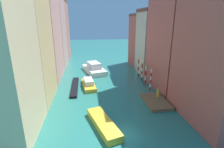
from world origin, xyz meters
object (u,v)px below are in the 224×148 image
mooring_pole_1 (145,74)px  person_on_dock (158,93)px  waterfront_dock (156,101)px  gondola_black (75,87)px  mooring_pole_3 (138,68)px  mooring_pole_0 (151,79)px  vaporetto_white (94,68)px  motorboat_0 (103,124)px  motorboat_1 (89,84)px  mooring_pole_2 (142,72)px

mooring_pole_1 → person_on_dock: bearing=-91.1°
waterfront_dock → gondola_black: size_ratio=0.58×
mooring_pole_3 → mooring_pole_0: bearing=-90.5°
waterfront_dock → mooring_pole_0: (0.85, 4.99, 2.08)m
gondola_black → vaporetto_white: bearing=67.2°
gondola_black → motorboat_0: bearing=-72.8°
person_on_dock → mooring_pole_3: mooring_pole_3 is taller
mooring_pole_3 → person_on_dock: bearing=-90.7°
mooring_pole_0 → vaporetto_white: mooring_pole_0 is taller
motorboat_1 → mooring_pole_2: bearing=9.7°
person_on_dock → mooring_pole_2: (0.17, 9.52, 0.80)m
person_on_dock → mooring_pole_3: (0.15, 12.04, 1.05)m
mooring_pole_1 → motorboat_1: 11.64m
mooring_pole_3 → gondola_black: size_ratio=0.43×
mooring_pole_3 → gondola_black: mooring_pole_3 is taller
person_on_dock → motorboat_0: size_ratio=0.21×
mooring_pole_0 → motorboat_1: (-11.45, 3.70, -1.72)m
vaporetto_white → motorboat_1: bearing=-98.8°
gondola_black → person_on_dock: bearing=-27.9°
mooring_pole_2 → motorboat_0: size_ratio=0.52×
mooring_pole_2 → waterfront_dock: bearing=-95.1°
motorboat_0 → waterfront_dock: bearing=30.7°
mooring_pole_3 → mooring_pole_1: bearing=-90.1°
waterfront_dock → motorboat_1: motorboat_1 is taller
vaporetto_white → gondola_black: 11.07m
motorboat_0 → mooring_pole_2: bearing=58.2°
waterfront_dock → vaporetto_white: vaporetto_white is taller
mooring_pole_3 → motorboat_1: size_ratio=0.64×
gondola_black → motorboat_0: (4.31, -13.96, 0.25)m
person_on_dock → motorboat_1: person_on_dock is taller
vaporetto_white → gondola_black: (-4.28, -10.18, -0.73)m
person_on_dock → mooring_pole_2: 9.55m
waterfront_dock → motorboat_0: size_ratio=0.78×
gondola_black → motorboat_1: bearing=1.7°
mooring_pole_0 → motorboat_0: (-9.86, -10.35, -1.88)m
mooring_pole_1 → motorboat_0: size_ratio=0.57×
mooring_pole_3 → gondola_black: bearing=-162.1°
vaporetto_white → waterfront_dock: bearing=-64.3°
mooring_pole_1 → motorboat_1: (-11.51, 0.53, -1.62)m
mooring_pole_0 → mooring_pole_3: mooring_pole_0 is taller
person_on_dock → motorboat_1: size_ratio=0.23×
mooring_pole_2 → mooring_pole_3: 2.54m
mooring_pole_3 → motorboat_0: (-9.93, -18.55, -1.84)m
person_on_dock → vaporetto_white: (-9.82, 17.63, -0.31)m
mooring_pole_0 → mooring_pole_1: size_ratio=1.05×
mooring_pole_0 → vaporetto_white: (-9.89, 13.80, -1.40)m
mooring_pole_3 → vaporetto_white: mooring_pole_3 is taller
mooring_pole_0 → gondola_black: mooring_pole_0 is taller
mooring_pole_0 → gondola_black: (-14.17, 3.62, -2.13)m
mooring_pole_2 → mooring_pole_3: mooring_pole_3 is taller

